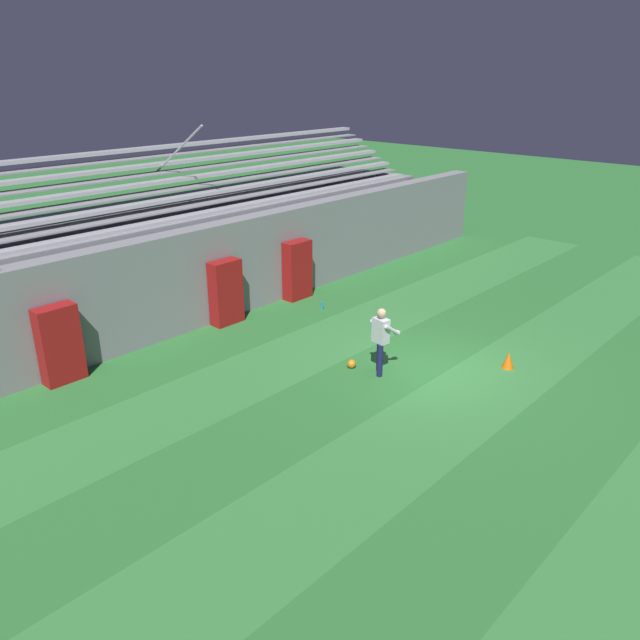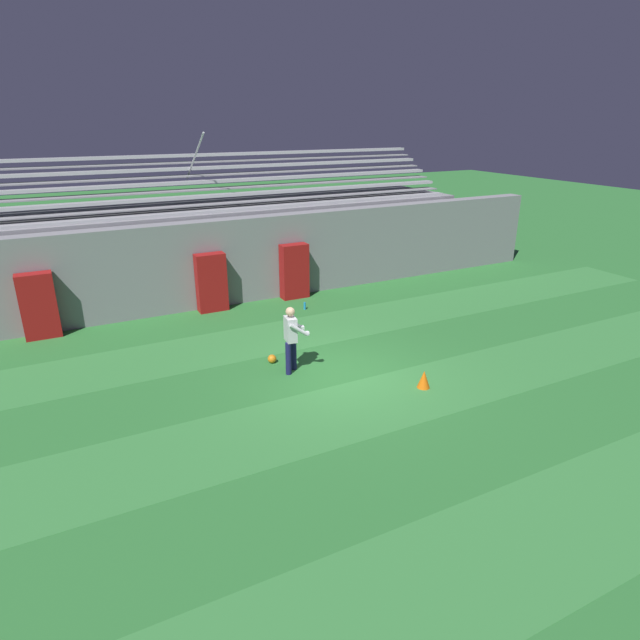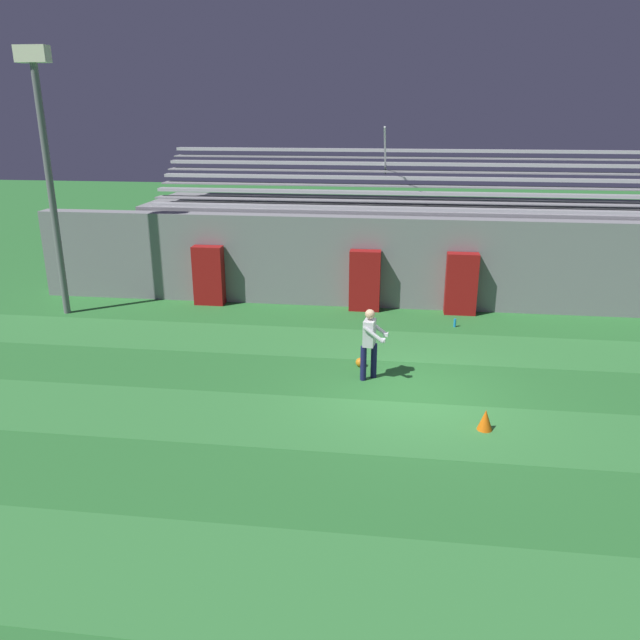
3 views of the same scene
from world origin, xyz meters
name	(u,v)px [view 3 (image 3 of 3)]	position (x,y,z in m)	size (l,w,h in m)	color
ground_plane	(414,395)	(0.00, 0.00, 0.00)	(80.00, 80.00, 0.00)	#2D7533
turf_stripe_near	(420,597)	(0.00, -6.00, 0.00)	(28.00, 2.24, 0.01)	#38843D
turf_stripe_mid	(415,428)	(0.00, -1.53, 0.00)	(28.00, 2.24, 0.01)	#38843D
turf_stripe_far	(412,346)	(0.00, 2.95, 0.00)	(28.00, 2.24, 0.01)	#38843D
back_wall	(413,263)	(0.00, 6.50, 1.40)	(24.00, 0.60, 2.80)	gray
padding_pillar_gate_left	(365,281)	(-1.45, 5.95, 0.93)	(0.94, 0.44, 1.87)	maroon
padding_pillar_gate_right	(461,284)	(1.45, 5.95, 0.93)	(0.94, 0.44, 1.87)	maroon
padding_pillar_far_left	(209,275)	(-6.37, 5.95, 0.93)	(0.94, 0.44, 1.87)	maroon
bleacher_stand	(412,244)	(0.00, 8.84, 1.50)	(18.00, 4.05, 5.43)	gray
floodlight_pole	(45,150)	(-10.43, 4.49, 4.80)	(0.90, 0.36, 7.53)	slate
goalkeeper	(370,340)	(-1.01, 0.74, 0.95)	(0.62, 0.63, 1.67)	#19194C
soccer_ball	(360,362)	(-1.26, 1.42, 0.11)	(0.22, 0.22, 0.22)	orange
traffic_cone	(485,420)	(1.34, -1.41, 0.21)	(0.30, 0.30, 0.42)	orange
water_bottle	(455,323)	(1.22, 4.67, 0.12)	(0.07, 0.07, 0.24)	#1E8CD8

